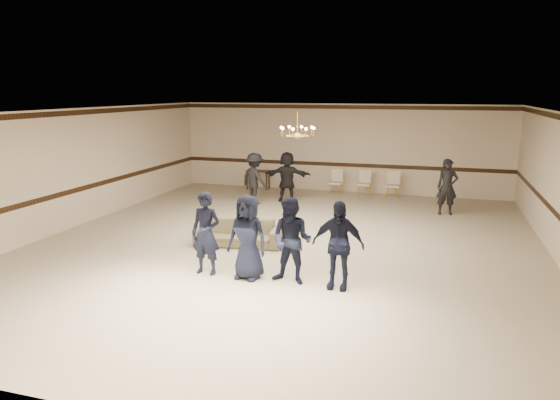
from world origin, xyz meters
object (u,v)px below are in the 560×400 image
Objects in this scene: adult_left at (255,179)px; banquet_chair_right at (393,185)px; boy_a at (206,233)px; banquet_chair_mid at (364,184)px; chandelier at (297,123)px; boy_b at (248,237)px; console_table at (258,180)px; settee at (239,232)px; adult_right at (447,187)px; boy_c at (292,241)px; banquet_chair_left at (336,182)px; adult_mid at (287,177)px; boy_d at (338,245)px.

adult_left is 1.84× the size of banquet_chair_right.
banquet_chair_mid is (2.00, 8.66, -0.39)m from boy_a.
chandelier is 4.08m from boy_a.
console_table is (-2.90, 8.86, -0.48)m from boy_b.
settee is 2.31× the size of banquet_chair_mid.
boy_a is at bearing -102.15° from banquet_chair_mid.
adult_right is at bearing -46.40° from banquet_chair_right.
chandelier reaches higher than boy_c.
boy_c is 1.00× the size of adult_right.
banquet_chair_left and banquet_chair_mid have the same top height.
boy_a is at bearing 85.71° from adult_mid.
banquet_chair_right is at bearing 89.76° from boy_d.
console_table is (-4.00, 0.20, -0.09)m from banquet_chair_mid.
boy_d is 1.95× the size of console_table.
boy_c is 7.15m from adult_left.
banquet_chair_right is (1.20, 8.66, -0.39)m from boy_c.
adult_right is at bearing -27.93° from banquet_chair_left.
chandelier reaches higher than boy_a.
banquet_chair_right is at bearing 121.74° from adult_right.
boy_d reaches higher than adult_right.
banquet_chair_mid is at bearing -0.89° from banquet_chair_left.
adult_mid is 1.94× the size of console_table.
banquet_chair_mid is (-2.73, 1.90, -0.38)m from adult_right.
adult_right reaches higher than banquet_chair_mid.
console_table is at bearing 119.50° from boy_c.
console_table is (-6.73, 2.10, -0.48)m from adult_right.
boy_b is at bearing -173.69° from boy_c.
boy_b is 2.35m from settee.
boy_c is (0.82, -3.40, -2.03)m from chandelier.
boy_b is 7.77m from adult_right.
boy_b is at bearing 137.72° from adult_left.
boy_c is at bearing -123.93° from adult_right.
boy_d is at bearing 7.72° from boy_b.
banquet_chair_left is at bearing 101.56° from boy_c.
boy_a reaches higher than adult_left.
boy_d is 8.68m from banquet_chair_right.
adult_left is 2.56m from console_table.
boy_d is 1.85× the size of banquet_chair_right.
adult_mid is (-2.17, 7.16, -0.00)m from boy_c.
chandelier is at bearing -109.62° from banquet_chair_right.
boy_b is at bearing 2.37° from boy_a.
boy_b is 1.00× the size of boy_c.
banquet_chair_mid is (2.37, 1.50, -0.38)m from adult_mid.
banquet_chair_left is (-0.80, 8.66, -0.39)m from boy_c.
settee is (-1.08, -1.34, -2.57)m from chandelier.
chandelier is at bearing -148.60° from adult_right.
boy_b is 1.95× the size of console_table.
console_table is at bearing 179.07° from banquet_chair_right.
adult_right is 1.94× the size of console_table.
adult_right is (2.03, 6.76, -0.00)m from boy_d.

